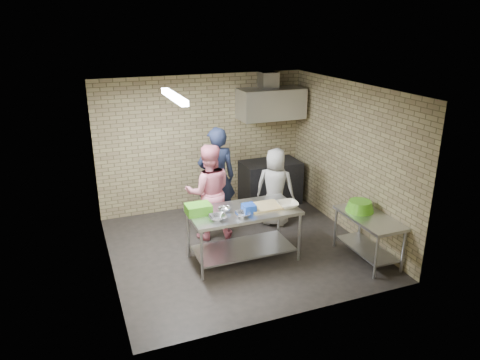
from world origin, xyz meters
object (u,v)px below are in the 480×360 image
object	(u,v)px
stove	(270,182)
bottle_green	(287,105)
side_counter	(368,238)
man_navy	(217,178)
woman_pink	(209,192)
green_crate	(198,209)
green_basin	(360,206)
woman_white	(275,187)
blue_tub	(249,208)
bottle_red	(269,105)
prep_table	(243,234)

from	to	relation	value
stove	bottle_green	world-z (taller)	bottle_green
side_counter	bottle_green	bearing A→B (deg)	90.00
man_navy	woman_pink	size ratio (longest dim) A/B	1.11
green_crate	bottle_green	world-z (taller)	bottle_green
green_crate	green_basin	xyz separation A→B (m)	(2.54, -0.60, -0.10)
side_counter	woman_white	xyz separation A→B (m)	(-0.82, 1.76, 0.37)
blue_tub	man_navy	size ratio (longest dim) A/B	0.10
side_counter	woman_white	bearing A→B (deg)	114.90
stove	bottle_green	xyz separation A→B (m)	(0.45, 0.24, 1.57)
side_counter	woman_white	world-z (taller)	woman_white
side_counter	green_crate	xyz separation A→B (m)	(-2.56, 0.85, 0.56)
bottle_red	bottle_green	world-z (taller)	bottle_red
side_counter	prep_table	bearing A→B (deg)	158.48
woman_white	man_navy	bearing A→B (deg)	19.33
bottle_green	man_navy	distance (m)	2.32
side_counter	bottle_red	world-z (taller)	bottle_red
bottle_red	woman_white	bearing A→B (deg)	-108.75
green_crate	bottle_red	size ratio (longest dim) A/B	2.12
side_counter	bottle_red	distance (m)	3.44
man_navy	woman_pink	xyz separation A→B (m)	(-0.28, -0.40, -0.09)
stove	woman_white	world-z (taller)	woman_white
green_crate	blue_tub	world-z (taller)	green_crate
green_crate	woman_white	distance (m)	1.98
prep_table	blue_tub	size ratio (longest dim) A/B	9.00
bottle_red	woman_pink	bearing A→B (deg)	-143.00
bottle_green	woman_white	world-z (taller)	bottle_green
green_basin	woman_white	distance (m)	1.71
prep_table	stove	world-z (taller)	stove
prep_table	green_basin	size ratio (longest dim) A/B	3.74
bottle_red	stove	bearing A→B (deg)	-101.77
bottle_red	green_crate	bearing A→B (deg)	-135.37
man_navy	woman_white	bearing A→B (deg)	169.84
bottle_red	bottle_green	size ratio (longest dim) A/B	1.20
green_basin	stove	bearing A→B (deg)	99.76
woman_white	green_crate	bearing A→B (deg)	63.99
bottle_red	woman_white	size ratio (longest dim) A/B	0.12
blue_tub	bottle_green	distance (m)	3.17
prep_table	side_counter	size ratio (longest dim) A/B	1.43
prep_table	bottle_green	bearing A→B (deg)	50.44
blue_tub	bottle_red	xyz separation A→B (m)	(1.41, 2.36, 1.11)
side_counter	bottle_green	xyz separation A→B (m)	(0.00, 2.99, 1.64)
green_basin	bottle_red	bearing A→B (deg)	97.90
green_basin	bottle_green	world-z (taller)	bottle_green
man_navy	side_counter	bearing A→B (deg)	138.75
green_basin	bottle_green	size ratio (longest dim) A/B	3.07
green_crate	woman_white	world-z (taller)	woman_white
green_crate	man_navy	size ratio (longest dim) A/B	0.20
bottle_green	woman_white	bearing A→B (deg)	-123.62
green_basin	bottle_green	xyz separation A→B (m)	(0.02, 2.74, 1.18)
green_basin	woman_pink	size ratio (longest dim) A/B	0.27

